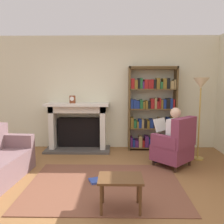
% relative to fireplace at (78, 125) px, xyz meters
% --- Properties ---
extents(ground, '(14.00, 14.00, 0.00)m').
position_rel_fireplace_xyz_m(ground, '(0.73, -2.30, -0.59)').
color(ground, olive).
extents(back_wall, '(5.60, 0.10, 2.70)m').
position_rel_fireplace_xyz_m(back_wall, '(0.73, 0.25, 0.76)').
color(back_wall, beige).
rests_on(back_wall, ground).
extents(area_rug, '(2.40, 1.80, 0.01)m').
position_rel_fireplace_xyz_m(area_rug, '(0.73, -2.00, -0.59)').
color(area_rug, brown).
rests_on(area_rug, ground).
extents(fireplace, '(1.51, 0.64, 1.12)m').
position_rel_fireplace_xyz_m(fireplace, '(0.00, 0.00, 0.00)').
color(fireplace, '#4C4742').
rests_on(fireplace, ground).
extents(mantel_clock, '(0.14, 0.14, 0.17)m').
position_rel_fireplace_xyz_m(mantel_clock, '(-0.11, -0.10, 0.62)').
color(mantel_clock, brown).
rests_on(mantel_clock, fireplace).
extents(bookshelf, '(1.13, 0.32, 1.97)m').
position_rel_fireplace_xyz_m(bookshelf, '(1.76, 0.03, 0.37)').
color(bookshelf, brown).
rests_on(bookshelf, ground).
extents(armchair_reading, '(0.89, 0.89, 0.97)m').
position_rel_fireplace_xyz_m(armchair_reading, '(2.03, -1.14, -0.17)').
color(armchair_reading, '#331E14').
rests_on(armchair_reading, ground).
extents(seated_reader, '(0.58, 0.58, 1.14)m').
position_rel_fireplace_xyz_m(seated_reader, '(1.95, -1.06, 0.03)').
color(seated_reader, white).
rests_on(seated_reader, ground).
extents(side_table, '(0.56, 0.39, 0.43)m').
position_rel_fireplace_xyz_m(side_table, '(0.96, -2.70, -0.23)').
color(side_table, brown).
rests_on(side_table, ground).
extents(scattered_books, '(0.70, 0.31, 0.04)m').
position_rel_fireplace_xyz_m(scattered_books, '(0.82, -1.87, -0.56)').
color(scattered_books, red).
rests_on(scattered_books, area_rug).
extents(floor_lamp, '(0.32, 0.32, 1.70)m').
position_rel_fireplace_xyz_m(floor_lamp, '(2.62, -0.69, 0.85)').
color(floor_lamp, '#B7933F').
rests_on(floor_lamp, ground).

